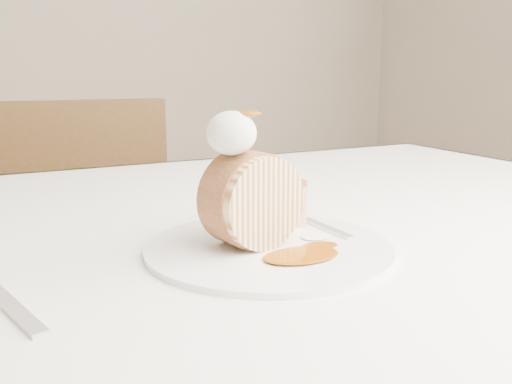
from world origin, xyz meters
name	(u,v)px	position (x,y,z in m)	size (l,w,h in m)	color
table	(225,284)	(0.00, 0.20, 0.66)	(1.40, 0.90, 0.75)	white
chair_far	(87,235)	(-0.02, 1.09, 0.49)	(0.45, 0.45, 0.86)	brown
plate	(269,248)	(-0.01, 0.06, 0.75)	(0.26, 0.26, 0.01)	white
roulade_slice	(252,200)	(-0.03, 0.06, 0.80)	(0.10, 0.10, 0.05)	#FCE2AF
cake_chunk	(273,206)	(0.03, 0.12, 0.78)	(0.06, 0.05, 0.05)	#A2663D
whipped_cream	(232,133)	(-0.05, 0.07, 0.87)	(0.05, 0.05, 0.04)	white
caramel_drizzle	(249,108)	(-0.03, 0.06, 0.90)	(0.02, 0.02, 0.01)	#8C4405
caramel_pool	(301,255)	(0.00, 0.01, 0.76)	(0.08, 0.05, 0.00)	#8C4405
fork	(321,226)	(0.07, 0.09, 0.76)	(0.02, 0.15, 0.00)	silver
spoon	(10,305)	(-0.26, 0.02, 0.75)	(0.03, 0.17, 0.00)	silver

